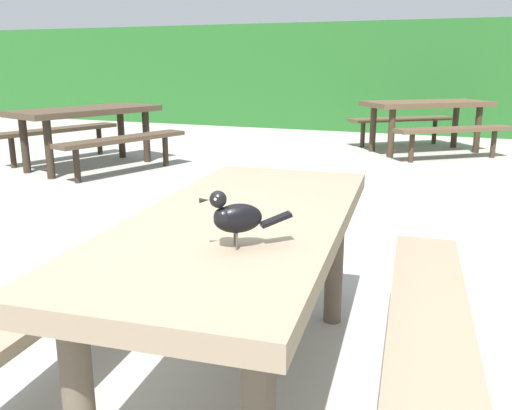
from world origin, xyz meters
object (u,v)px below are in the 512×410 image
object	(u,v)px
picnic_table_foreground	(241,260)
bird_grackle	(235,216)
picnic_table_mid_right	(87,123)
picnic_table_mid_left	(426,114)

from	to	relation	value
picnic_table_foreground	bird_grackle	distance (m)	0.48
bird_grackle	picnic_table_mid_right	size ratio (longest dim) A/B	0.11
picnic_table_mid_right	picnic_table_mid_left	bearing A→B (deg)	35.74
bird_grackle	picnic_table_mid_right	xyz separation A→B (m)	(-3.79, 4.13, -0.29)
picnic_table_mid_left	picnic_table_mid_right	bearing A→B (deg)	-144.26
picnic_table_foreground	picnic_table_mid_left	bearing A→B (deg)	88.48
picnic_table_mid_left	bird_grackle	bearing A→B (deg)	-90.33
picnic_table_foreground	picnic_table_mid_left	xyz separation A→B (m)	(0.17, 6.53, 0.00)
picnic_table_mid_left	picnic_table_mid_right	distance (m)	4.72
picnic_table_mid_left	picnic_table_foreground	bearing A→B (deg)	-91.52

